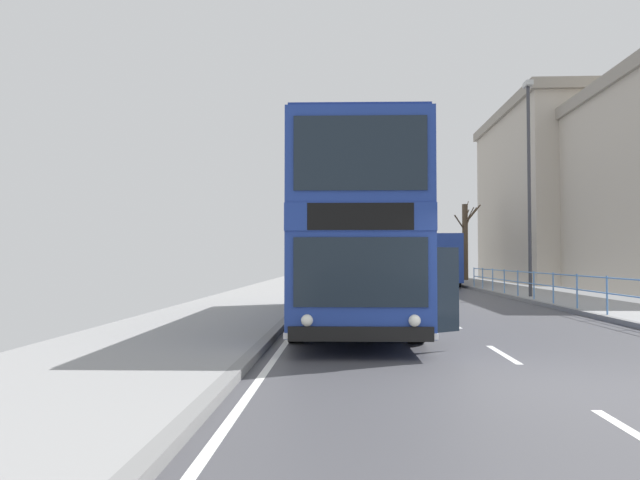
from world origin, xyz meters
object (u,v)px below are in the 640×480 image
object	(u,v)px
double_decker_bus_main	(351,236)
background_bus_far_lane	(431,258)
street_lamp_far_side	(529,173)
bare_tree_far_00	(465,240)
background_building_00	(589,195)

from	to	relation	value
double_decker_bus_main	background_bus_far_lane	world-z (taller)	double_decker_bus_main
double_decker_bus_main	street_lamp_far_side	size ratio (longest dim) A/B	1.23
street_lamp_far_side	bare_tree_far_00	distance (m)	19.60
bare_tree_far_00	background_building_00	distance (m)	9.89
double_decker_bus_main	background_bus_far_lane	bearing A→B (deg)	76.90
background_building_00	street_lamp_far_side	bearing A→B (deg)	-117.99
background_bus_far_lane	street_lamp_far_side	distance (m)	14.56
background_building_00	background_bus_far_lane	bearing A→B (deg)	-154.69
double_decker_bus_main	background_building_00	distance (m)	34.80
street_lamp_far_side	background_building_00	bearing A→B (deg)	62.01
street_lamp_far_side	bare_tree_far_00	world-z (taller)	street_lamp_far_side
street_lamp_far_side	background_building_00	world-z (taller)	background_building_00
double_decker_bus_main	street_lamp_far_side	distance (m)	12.44
double_decker_bus_main	street_lamp_far_side	world-z (taller)	street_lamp_far_side
background_bus_far_lane	background_building_00	bearing A→B (deg)	25.31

